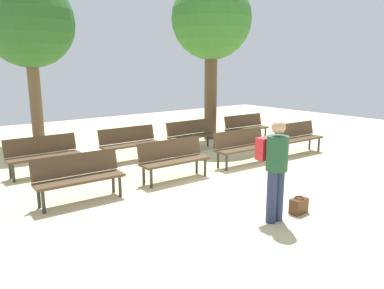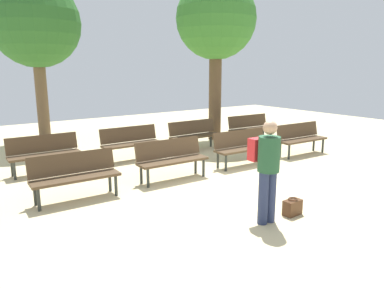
{
  "view_description": "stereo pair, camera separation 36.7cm",
  "coord_description": "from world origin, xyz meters",
  "views": [
    {
      "loc": [
        -5.4,
        -4.72,
        2.45
      ],
      "look_at": [
        0.0,
        2.24,
        0.55
      ],
      "focal_mm": 34.0,
      "sensor_mm": 36.0,
      "label": 1
    },
    {
      "loc": [
        -5.11,
        -4.94,
        2.45
      ],
      "look_at": [
        0.0,
        2.24,
        0.55
      ],
      "focal_mm": 34.0,
      "sensor_mm": 36.0,
      "label": 2
    }
  ],
  "objects": [
    {
      "name": "bench_r0_c1",
      "position": [
        -1.0,
        1.62,
        0.5
      ],
      "size": [
        1.61,
        0.53,
        0.87
      ],
      "rotation": [
        0.0,
        0.0,
        -0.03
      ],
      "color": "#4C3823",
      "rests_on": "ground_plane"
    },
    {
      "name": "bench_r0_c3",
      "position": [
        3.21,
        1.48,
        0.5
      ],
      "size": [
        1.62,
        0.55,
        0.87
      ],
      "rotation": [
        0.0,
        0.0,
        -0.04
      ],
      "color": "#4C3823",
      "rests_on": "ground_plane"
    },
    {
      "name": "ground_plane",
      "position": [
        0.0,
        0.0,
        0.0
      ],
      "size": [
        24.0,
        24.0,
        0.0
      ],
      "primitive_type": "plane",
      "color": "beige"
    },
    {
      "name": "bench_r1_c2",
      "position": [
        1.09,
        3.66,
        0.5
      ],
      "size": [
        1.6,
        0.48,
        0.87
      ],
      "rotation": [
        0.0,
        0.0,
        -0.0
      ],
      "color": "#4C3823",
      "rests_on": "ground_plane"
    },
    {
      "name": "bench_r1_c3",
      "position": [
        3.31,
        3.6,
        0.5
      ],
      "size": [
        1.62,
        0.54,
        0.87
      ],
      "rotation": [
        0.0,
        0.0,
        -0.04
      ],
      "color": "#4C3823",
      "rests_on": "ground_plane"
    },
    {
      "name": "bench_r0_c0",
      "position": [
        -3.13,
        1.6,
        0.5
      ],
      "size": [
        1.62,
        0.54,
        0.87
      ],
      "rotation": [
        0.0,
        0.0,
        -0.04
      ],
      "color": "#4C3823",
      "rests_on": "ground_plane"
    },
    {
      "name": "bench_r0_c2",
      "position": [
        1.09,
        1.59,
        0.5
      ],
      "size": [
        1.62,
        0.55,
        0.87
      ],
      "rotation": [
        0.0,
        0.0,
        -0.04
      ],
      "color": "#4C3823",
      "rests_on": "ground_plane"
    },
    {
      "name": "handbag",
      "position": [
        -0.41,
        -1.24,
        0.13
      ],
      "size": [
        0.33,
        0.19,
        0.29
      ],
      "color": "#4C2D19",
      "rests_on": "ground_plane"
    },
    {
      "name": "bench_r1_c1",
      "position": [
        -0.95,
        3.72,
        0.5
      ],
      "size": [
        1.61,
        0.5,
        0.87
      ],
      "rotation": [
        0.0,
        0.0,
        -0.01
      ],
      "color": "#4C3823",
      "rests_on": "ground_plane"
    },
    {
      "name": "visitor_with_backpack",
      "position": [
        -0.99,
        -1.17,
        0.94
      ],
      "size": [
        0.36,
        0.54,
        1.65
      ],
      "rotation": [
        0.0,
        0.0,
        3.08
      ],
      "color": "navy",
      "rests_on": "ground_plane"
    },
    {
      "name": "bench_r1_c0",
      "position": [
        -3.14,
        3.78,
        0.5
      ],
      "size": [
        1.61,
        0.51,
        0.87
      ],
      "rotation": [
        0.0,
        0.0,
        -0.02
      ],
      "color": "#4C3823",
      "rests_on": "ground_plane"
    },
    {
      "name": "tree_0",
      "position": [
        -2.2,
        7.61,
        3.74
      ],
      "size": [
        2.77,
        2.77,
        5.17
      ],
      "color": "brown",
      "rests_on": "ground_plane"
    },
    {
      "name": "tree_1",
      "position": [
        2.69,
        4.68,
        3.89
      ],
      "size": [
        2.61,
        2.61,
        5.26
      ],
      "color": "brown",
      "rests_on": "ground_plane"
    }
  ]
}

